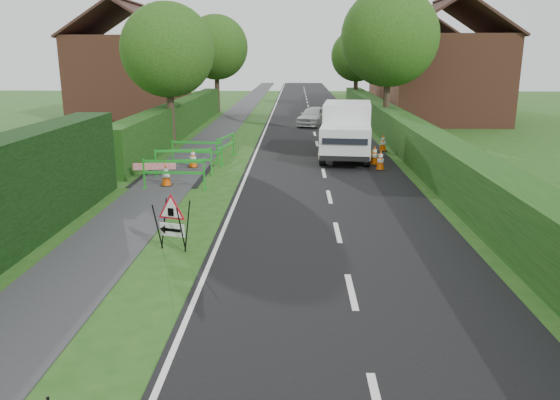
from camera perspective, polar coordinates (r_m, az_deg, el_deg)
name	(u,v)px	position (r m, az deg, el deg)	size (l,w,h in m)	color
ground	(209,315)	(9.51, -7.42, -11.86)	(120.00, 120.00, 0.00)	#1F4D16
road_surface	(309,111)	(43.60, 3.08, 9.27)	(6.00, 90.00, 0.02)	black
footpath	(240,111)	(43.81, -4.22, 9.28)	(2.00, 90.00, 0.02)	#2D2D30
hedge_west_far	(181,134)	(31.35, -10.29, 6.84)	(1.00, 24.00, 1.80)	#14380F
hedge_east	(408,153)	(25.26, 13.23, 4.78)	(1.20, 50.00, 1.50)	#14380F
house_west	(131,76)	(40.07, -15.30, 12.43)	(7.50, 7.40, 7.88)	brown
house_east_a	(444,77)	(37.64, 16.76, 12.20)	(7.50, 7.40, 7.88)	brown
house_east_b	(414,71)	(51.49, 13.85, 12.96)	(7.50, 7.40, 7.88)	brown
tree_nw	(168,50)	(27.06, -11.65, 15.07)	(4.40, 4.40, 6.70)	#2D2116
tree_ne	(390,37)	(30.79, 11.38, 16.31)	(5.20, 5.20, 7.79)	#2D2116
tree_fw	(216,47)	(42.81, -6.70, 15.55)	(4.80, 4.80, 7.24)	#2D2116
tree_fe	(357,56)	(46.64, 8.02, 14.70)	(4.20, 4.20, 6.33)	#2D2116
triangle_sign	(170,218)	(12.33, -11.40, -1.85)	(0.95, 0.95, 1.11)	black
works_van	(347,130)	(23.41, 6.97, 7.31)	(2.51, 5.22, 2.29)	silver
traffic_cone_0	(380,160)	(21.22, 10.45, 4.14)	(0.38, 0.38, 0.79)	black
traffic_cone_1	(375,155)	(22.22, 9.86, 4.64)	(0.38, 0.38, 0.79)	black
traffic_cone_2	(383,143)	(25.53, 10.71, 5.92)	(0.38, 0.38, 0.79)	black
traffic_cone_3	(166,175)	(18.68, -11.82, 2.62)	(0.38, 0.38, 0.79)	black
traffic_cone_4	(193,158)	(21.60, -9.09, 4.38)	(0.38, 0.38, 0.79)	black
ped_barrier_0	(174,170)	(18.15, -11.04, 3.07)	(2.07, 0.43, 1.00)	#1A9020
ped_barrier_1	(184,158)	(20.20, -10.03, 4.30)	(2.09, 0.76, 1.00)	#1A9020
ped_barrier_2	(197,150)	(21.97, -8.68, 5.21)	(2.08, 0.56, 1.00)	#1A9020
ped_barrier_3	(226,144)	(23.25, -5.71, 5.83)	(0.79, 2.09, 1.00)	#1A9020
redwhite_plank	(155,179)	(19.98, -12.91, 2.20)	(1.50, 0.04, 0.25)	red
hatchback_car	(314,116)	(34.40, 3.53, 8.76)	(1.42, 3.53, 1.20)	white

